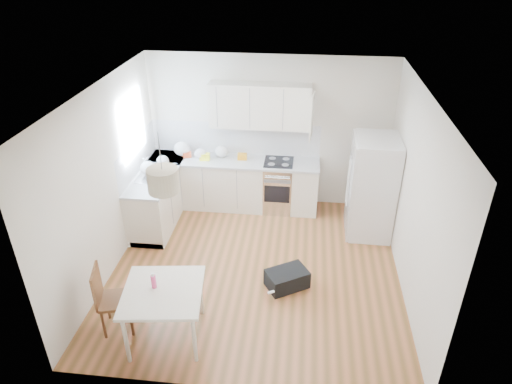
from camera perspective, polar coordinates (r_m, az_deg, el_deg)
floor at (r=6.93m, az=-0.06°, el=-9.54°), size 4.20×4.20×0.00m
ceiling at (r=5.64m, az=-0.07°, el=12.35°), size 4.20×4.20×0.00m
wall_back at (r=8.06m, az=1.66°, el=7.48°), size 4.20×0.00×4.20m
wall_left at (r=6.71m, az=-18.17°, el=1.24°), size 0.00×4.20×4.20m
wall_right at (r=6.31m, az=19.23°, el=-0.79°), size 0.00×4.20×4.20m
window_glassblock at (r=7.51m, az=-15.21°, el=8.06°), size 0.02×1.00×1.00m
cabinets_back at (r=8.24m, az=-2.77°, el=1.00°), size 3.00×0.60×0.88m
cabinets_left at (r=8.01m, az=-11.96°, el=-0.58°), size 0.60×1.80×0.88m
counter_back at (r=8.04m, az=-2.85°, el=3.89°), size 3.02×0.64×0.04m
counter_left at (r=7.79m, az=-12.30°, el=2.35°), size 0.64×1.82×0.04m
backsplash_back at (r=8.18m, az=-2.58°, el=6.73°), size 3.00×0.01×0.58m
backsplash_left at (r=7.76m, az=-14.61°, el=4.48°), size 0.01×1.80×0.58m
upper_cabinets at (r=7.74m, az=0.48°, el=10.71°), size 1.70×0.32×0.75m
range_oven at (r=8.16m, az=2.78°, el=0.70°), size 0.50×0.61×0.88m
sink at (r=7.74m, az=-12.43°, el=2.28°), size 0.50×0.80×0.16m
refrigerator at (r=7.55m, az=14.40°, el=0.59°), size 0.82×0.84×1.67m
dining_table at (r=5.61m, az=-11.53°, el=-12.59°), size 1.03×1.03×0.73m
dining_chair at (r=6.00m, az=-17.07°, el=-12.62°), size 0.47×0.47×0.93m
drink_bottle at (r=5.56m, az=-12.70°, el=-10.73°), size 0.07×0.07×0.21m
gym_bag at (r=6.56m, az=3.90°, el=-10.76°), size 0.67×0.60×0.26m
pendant_lamp at (r=4.73m, az=-11.54°, el=1.44°), size 0.40×0.40×0.25m
grocery_bag_a at (r=8.24m, az=-9.23°, el=5.33°), size 0.29×0.25×0.26m
grocery_bag_b at (r=8.08m, az=-6.97°, el=4.74°), size 0.21×0.18×0.19m
grocery_bag_c at (r=8.11m, az=-4.31°, el=5.07°), size 0.24×0.20×0.22m
grocery_bag_d at (r=7.93m, az=-11.57°, el=3.84°), size 0.21×0.18×0.19m
grocery_bag_e at (r=7.63m, az=-13.29°, el=2.85°), size 0.28×0.24×0.25m
snack_orange at (r=8.02m, az=-1.73°, el=4.45°), size 0.16×0.11×0.11m
snack_yellow at (r=8.05m, az=-6.43°, el=4.40°), size 0.18×0.12×0.12m
snack_red at (r=8.20m, az=-8.63°, el=4.65°), size 0.17×0.14×0.10m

